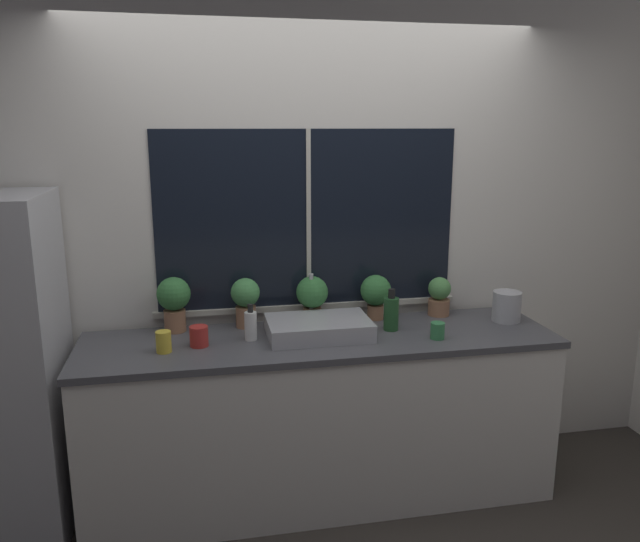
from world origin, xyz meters
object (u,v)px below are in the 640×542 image
(sink, at_px, (318,327))
(potted_plant_right, at_px, (376,293))
(potted_plant_left, at_px, (245,299))
(mug_green, at_px, (438,331))
(mug_yellow, at_px, (164,342))
(potted_plant_far_left, at_px, (174,300))
(potted_plant_far_right, at_px, (439,296))
(potted_plant_center, at_px, (313,295))
(kettle, at_px, (507,305))
(soap_bottle, at_px, (251,325))
(mug_red, at_px, (199,336))
(bottle_tall, at_px, (391,313))

(sink, bearing_deg, potted_plant_right, 31.05)
(potted_plant_left, height_order, potted_plant_right, potted_plant_left)
(mug_green, distance_m, mug_yellow, 1.37)
(potted_plant_far_left, bearing_deg, mug_green, -16.34)
(mug_green, bearing_deg, potted_plant_left, 157.74)
(potted_plant_left, height_order, potted_plant_far_right, potted_plant_left)
(potted_plant_left, relative_size, potted_plant_center, 1.03)
(potted_plant_far_right, distance_m, kettle, 0.37)
(potted_plant_right, xyz_separation_m, soap_bottle, (-0.72, -0.21, -0.07))
(sink, height_order, potted_plant_left, sink)
(mug_red, relative_size, kettle, 0.54)
(bottle_tall, bearing_deg, potted_plant_right, 97.57)
(potted_plant_center, bearing_deg, sink, -93.42)
(potted_plant_center, distance_m, soap_bottle, 0.43)
(kettle, bearing_deg, potted_plant_far_left, 174.27)
(soap_bottle, bearing_deg, potted_plant_far_right, 11.04)
(potted_plant_far_left, xyz_separation_m, kettle, (1.81, -0.18, -0.08))
(potted_plant_center, bearing_deg, mug_yellow, -158.47)
(potted_plant_left, height_order, potted_plant_center, potted_plant_left)
(mug_red, relative_size, mug_yellow, 0.97)
(potted_plant_far_left, relative_size, mug_green, 3.42)
(mug_red, bearing_deg, potted_plant_far_left, 115.15)
(mug_green, bearing_deg, bottle_tall, 136.14)
(potted_plant_far_left, xyz_separation_m, potted_plant_far_right, (1.48, -0.00, -0.06))
(potted_plant_far_left, bearing_deg, soap_bottle, -29.39)
(potted_plant_far_right, height_order, mug_red, potted_plant_far_right)
(sink, height_order, soap_bottle, sink)
(sink, bearing_deg, mug_red, -176.73)
(sink, distance_m, potted_plant_center, 0.25)
(soap_bottle, height_order, kettle, same)
(potted_plant_left, distance_m, mug_yellow, 0.53)
(potted_plant_center, bearing_deg, potted_plant_left, 180.00)
(mug_green, xyz_separation_m, mug_yellow, (-1.36, 0.08, 0.01))
(potted_plant_center, relative_size, potted_plant_right, 1.04)
(bottle_tall, bearing_deg, potted_plant_far_right, 30.06)
(potted_plant_right, height_order, potted_plant_far_right, potted_plant_right)
(soap_bottle, relative_size, mug_green, 2.19)
(potted_plant_left, relative_size, potted_plant_far_right, 1.22)
(potted_plant_left, relative_size, mug_green, 3.15)
(potted_plant_far_right, height_order, bottle_tall, bottle_tall)
(potted_plant_far_left, relative_size, potted_plant_center, 1.12)
(kettle, bearing_deg, mug_red, -177.38)
(potted_plant_center, xyz_separation_m, mug_red, (-0.62, -0.26, -0.11))
(potted_plant_left, xyz_separation_m, potted_plant_center, (0.37, 0.00, -0.00))
(potted_plant_far_right, bearing_deg, potted_plant_far_left, 180.00)
(mug_yellow, distance_m, kettle, 1.86)
(potted_plant_far_left, xyz_separation_m, mug_yellow, (-0.05, -0.31, -0.12))
(potted_plant_far_right, relative_size, kettle, 1.19)
(potted_plant_right, bearing_deg, potted_plant_far_left, 180.00)
(mug_green, bearing_deg, mug_red, 173.88)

